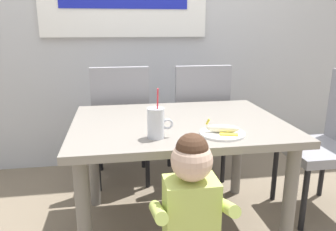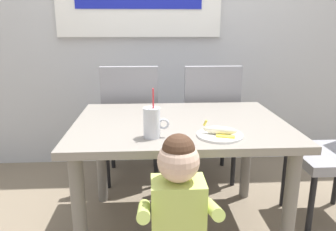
{
  "view_description": "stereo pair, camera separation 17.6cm",
  "coord_description": "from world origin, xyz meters",
  "views": [
    {
      "loc": [
        -0.35,
        -1.76,
        1.24
      ],
      "look_at": [
        -0.08,
        -0.09,
        0.77
      ],
      "focal_mm": 34.49,
      "sensor_mm": 36.0,
      "label": 1
    },
    {
      "loc": [
        -0.17,
        -1.78,
        1.24
      ],
      "look_at": [
        -0.08,
        -0.09,
        0.77
      ],
      "focal_mm": 34.49,
      "sensor_mm": 36.0,
      "label": 2
    }
  ],
  "objects": [
    {
      "name": "toddler_standing",
      "position": [
        -0.06,
        -0.61,
        0.53
      ],
      "size": [
        0.33,
        0.24,
        0.84
      ],
      "color": "#3F4760",
      "rests_on": "ground"
    },
    {
      "name": "peeled_banana",
      "position": [
        0.17,
        -0.28,
        0.74
      ],
      "size": [
        0.18,
        0.13,
        0.07
      ],
      "rotation": [
        0.0,
        0.0,
        -0.31
      ],
      "color": "#F4EAC6",
      "rests_on": "snack_plate"
    },
    {
      "name": "ground_plane",
      "position": [
        0.0,
        0.0,
        0.0
      ],
      "size": [
        24.0,
        24.0,
        0.0
      ],
      "primitive_type": "plane",
      "color": "#7A6B56"
    },
    {
      "name": "dining_chair_left",
      "position": [
        -0.32,
        0.67,
        0.54
      ],
      "size": [
        0.44,
        0.44,
        0.96
      ],
      "rotation": [
        0.0,
        0.0,
        3.14
      ],
      "color": "gray",
      "rests_on": "ground"
    },
    {
      "name": "milk_cup",
      "position": [
        -0.16,
        -0.27,
        0.78
      ],
      "size": [
        0.13,
        0.08,
        0.25
      ],
      "color": "silver",
      "rests_on": "dining_table"
    },
    {
      "name": "dining_chair_right",
      "position": [
        0.29,
        0.66,
        0.54
      ],
      "size": [
        0.44,
        0.45,
        0.96
      ],
      "rotation": [
        0.0,
        0.0,
        3.14
      ],
      "color": "gray",
      "rests_on": "ground"
    },
    {
      "name": "snack_plate",
      "position": [
        0.17,
        -0.28,
        0.72
      ],
      "size": [
        0.23,
        0.23,
        0.01
      ],
      "primitive_type": "cylinder",
      "color": "white",
      "rests_on": "dining_table"
    },
    {
      "name": "dining_table",
      "position": [
        0.0,
        0.0,
        0.61
      ],
      "size": [
        1.21,
        0.91,
        0.71
      ],
      "color": "gray",
      "rests_on": "ground"
    },
    {
      "name": "back_wall",
      "position": [
        -0.0,
        1.16,
        1.45
      ],
      "size": [
        6.4,
        0.17,
        2.9
      ],
      "color": "silver",
      "rests_on": "ground"
    }
  ]
}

